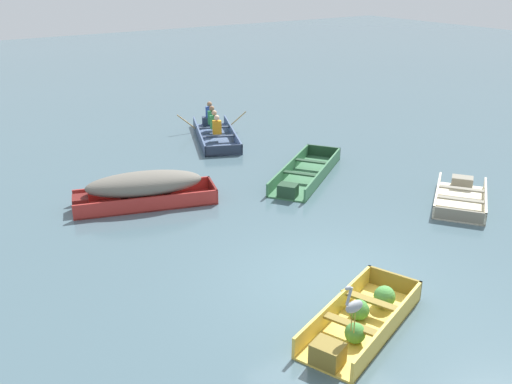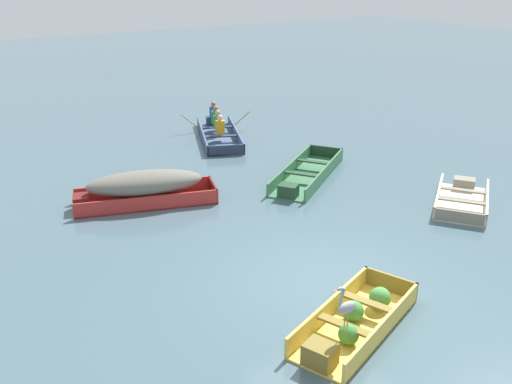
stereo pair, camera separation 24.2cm
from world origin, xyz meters
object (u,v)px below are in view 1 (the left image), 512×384
(skiff_red_near_moored, at_px, (143,187))
(skiff_green_far_moored, at_px, (305,174))
(dinghy_yellow_foreground, at_px, (361,320))
(rowboat_slate_blue_with_crew, at_px, (215,131))
(skiff_cream_mid_moored, at_px, (461,197))
(heron_on_dinghy, at_px, (354,305))

(skiff_red_near_moored, relative_size, skiff_green_far_moored, 1.00)
(skiff_red_near_moored, bearing_deg, skiff_green_far_moored, -10.13)
(dinghy_yellow_foreground, xyz_separation_m, rowboat_slate_blue_with_crew, (3.46, 10.67, 0.05))
(skiff_cream_mid_moored, height_order, heron_on_dinghy, heron_on_dinghy)
(dinghy_yellow_foreground, distance_m, skiff_green_far_moored, 6.81)
(skiff_green_far_moored, bearing_deg, rowboat_slate_blue_with_crew, 90.31)
(dinghy_yellow_foreground, distance_m, heron_on_dinghy, 1.02)
(skiff_green_far_moored, distance_m, heron_on_dinghy, 7.51)
(skiff_green_far_moored, height_order, heron_on_dinghy, heron_on_dinghy)
(skiff_green_far_moored, bearing_deg, skiff_red_near_moored, 169.87)
(skiff_red_near_moored, relative_size, skiff_cream_mid_moored, 1.33)
(skiff_red_near_moored, bearing_deg, rowboat_slate_blue_with_crew, 43.23)
(skiff_cream_mid_moored, distance_m, heron_on_dinghy, 6.98)
(dinghy_yellow_foreground, distance_m, skiff_red_near_moored, 6.69)
(skiff_cream_mid_moored, xyz_separation_m, rowboat_slate_blue_with_crew, (-2.24, 8.18, 0.10))
(dinghy_yellow_foreground, relative_size, skiff_red_near_moored, 0.80)
(skiff_cream_mid_moored, bearing_deg, heron_on_dinghy, -155.29)
(dinghy_yellow_foreground, distance_m, skiff_cream_mid_moored, 6.22)
(heron_on_dinghy, bearing_deg, skiff_red_near_moored, 91.96)
(dinghy_yellow_foreground, height_order, skiff_red_near_moored, skiff_red_near_moored)
(skiff_red_near_moored, height_order, rowboat_slate_blue_with_crew, rowboat_slate_blue_with_crew)
(skiff_green_far_moored, relative_size, heron_on_dinghy, 4.19)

